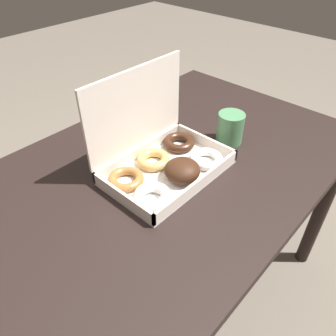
# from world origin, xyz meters

# --- Properties ---
(ground_plane) EXTENTS (8.00, 8.00, 0.00)m
(ground_plane) POSITION_xyz_m (0.00, 0.00, 0.00)
(ground_plane) COLOR #6B6054
(dining_table) EXTENTS (1.23, 0.81, 0.72)m
(dining_table) POSITION_xyz_m (0.00, 0.00, 0.63)
(dining_table) COLOR black
(dining_table) RESTS_ON ground_plane
(donut_box) EXTENTS (0.36, 0.24, 0.29)m
(donut_box) POSITION_xyz_m (-0.04, -0.01, 0.77)
(donut_box) COLOR white
(donut_box) RESTS_ON dining_table
(coffee_mug) EXTENTS (0.09, 0.09, 0.10)m
(coffee_mug) POSITION_xyz_m (0.22, -0.07, 0.78)
(coffee_mug) COLOR #4C8456
(coffee_mug) RESTS_ON dining_table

